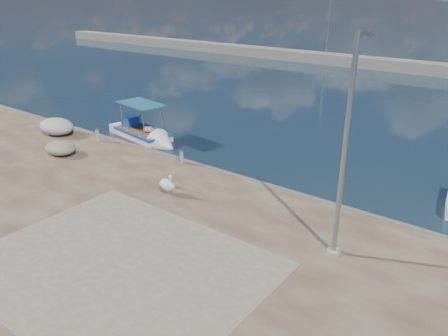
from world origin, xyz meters
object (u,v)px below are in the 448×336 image
boat_left (143,135)px  pelican (168,184)px  lamp_post (344,159)px  bollard_near (182,156)px

boat_left → pelican: bearing=-27.3°
boat_left → lamp_post: lamp_post is taller
boat_left → bollard_near: size_ratio=7.69×
boat_left → bollard_near: 6.10m
boat_left → lamp_post: bearing=-10.8°
boat_left → lamp_post: (14.76, -5.36, 3.60)m
pelican → bollard_near: (-1.91, 2.96, -0.07)m
pelican → boat_left: bearing=159.2°
boat_left → pelican: size_ratio=5.39×
lamp_post → bollard_near: (-9.25, 2.84, -2.91)m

